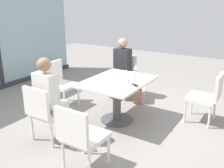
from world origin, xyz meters
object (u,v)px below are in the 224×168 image
Objects in this scene: handbag_1 at (78,135)px; chair_near_window at (59,81)px; wine_glass_1 at (114,75)px; wine_glass_2 at (136,67)px; chair_front_right at (208,95)px; wine_glass_4 at (126,72)px; dining_table_main at (117,91)px; chair_side_end at (80,135)px; person_far_right at (121,65)px; chair_far_left at (45,110)px; handbag_0 at (138,95)px; wine_glass_0 at (134,79)px; person_far_left at (50,95)px; handbag_2 at (141,95)px; cell_phone_on_table at (135,85)px; coffee_cup at (133,74)px; chair_far_right at (123,73)px; wine_glass_3 at (128,80)px.

chair_near_window is at bearing 73.36° from handbag_1.
wine_glass_2 is at bearing -5.93° from wine_glass_1.
chair_front_right is 1.31m from wine_glass_2.
wine_glass_4 is (0.24, -0.08, 0.00)m from wine_glass_1.
wine_glass_1 is at bearing -168.53° from dining_table_main.
chair_side_end is 0.69× the size of person_far_right.
chair_front_right is (1.89, -1.84, 0.00)m from chair_far_left.
chair_far_left is 2.90× the size of handbag_0.
dining_table_main is 6.64× the size of wine_glass_4.
handbag_0 is at bearing -52.33° from chair_near_window.
dining_table_main is at bearing 66.99° from wine_glass_0.
person_far_right is at bearing 0.00° from person_far_left.
chair_front_right is at bearing -121.99° from handbag_2.
wine_glass_2 reaches higher than cell_phone_on_table.
chair_front_right is at bearing -69.82° from coffee_cup.
wine_glass_2 is at bearing 57.46° from cell_phone_on_table.
wine_glass_2 is at bearing -70.66° from chair_near_window.
chair_side_end reaches higher than coffee_cup.
wine_glass_4 is 1.28× the size of cell_phone_on_table.
coffee_cup reaches higher than dining_table_main.
chair_far_left is 1.41m from cell_phone_on_table.
chair_far_left is at bearing 155.63° from coffee_cup.
handbag_2 is at bearing 13.58° from coffee_cup.
wine_glass_4 is at bearing -43.11° from dining_table_main.
person_far_left is at bearing 133.03° from wine_glass_0.
chair_far_right is 1.00× the size of chair_far_left.
handbag_1 is (-2.08, -0.43, -0.36)m from chair_far_right.
handbag_0 is at bearing -11.98° from chair_far_left.
wine_glass_2 reaches higher than chair_front_right.
handbag_1 and handbag_2 have the same top height.
cell_phone_on_table is 1.26m from handbag_0.
wine_glass_1 is (1.01, -0.55, 0.37)m from chair_far_left.
wine_glass_0 is at bearing -144.79° from chair_far_right.
chair_side_end is at bearing -172.24° from wine_glass_2.
chair_far_right is at bearing 67.88° from cell_phone_on_table.
wine_glass_2 is 0.63m from cell_phone_on_table.
chair_far_left is 6.04× the size of cell_phone_on_table.
chair_front_right is 4.70× the size of wine_glass_1.
person_far_right is at bearing -37.93° from chair_near_window.
wine_glass_3 is (-0.76, -0.26, 0.00)m from wine_glass_2.
coffee_cup is (-0.81, -0.66, 0.28)m from chair_far_right.
person_far_right is 6.81× the size of wine_glass_4.
chair_side_end is (-1.40, -1.67, 0.00)m from chair_near_window.
person_far_left is 1.06m from wine_glass_1.
chair_far_right reaches higher than handbag_2.
chair_far_left and chair_side_end have the same top height.
chair_far_right is 1.63m from wine_glass_0.
chair_far_left is 4.70× the size of wine_glass_2.
chair_far_left reaches higher than coffee_cup.
wine_glass_2 is at bearing 18.78° from wine_glass_3.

